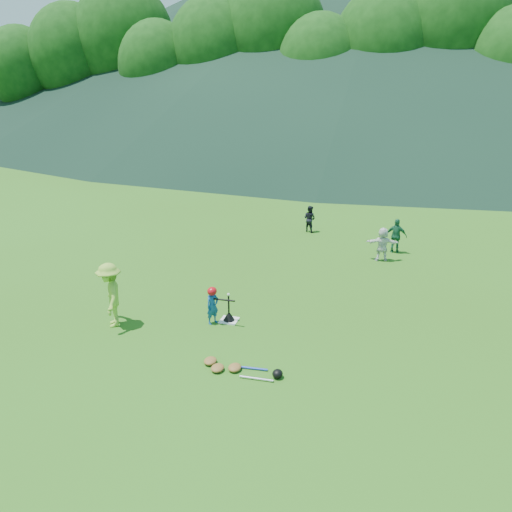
{
  "coord_description": "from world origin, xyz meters",
  "views": [
    {
      "loc": [
        3.88,
        -10.86,
        5.99
      ],
      "look_at": [
        0.0,
        2.5,
        0.9
      ],
      "focal_mm": 35.0,
      "sensor_mm": 36.0,
      "label": 1
    }
  ],
  "objects": [
    {
      "name": "home_plate",
      "position": [
        0.0,
        0.0,
        0.01
      ],
      "size": [
        0.45,
        0.45,
        0.02
      ],
      "primitive_type": "cube",
      "color": "silver",
      "rests_on": "ground"
    },
    {
      "name": "adult_coach",
      "position": [
        -2.74,
        -1.04,
        0.83
      ],
      "size": [
        1.08,
        1.24,
        1.66
      ],
      "primitive_type": "imported",
      "rotation": [
        0.0,
        0.0,
        -1.03
      ],
      "color": "#8DBC37",
      "rests_on": "ground"
    },
    {
      "name": "batter_gear",
      "position": [
        -0.33,
        -0.24,
        0.87
      ],
      "size": [
        0.73,
        0.26,
        0.33
      ],
      "color": "#B20B12",
      "rests_on": "ground"
    },
    {
      "name": "tree_line",
      "position": [
        0.2,
        33.83,
        8.21
      ],
      "size": [
        70.04,
        11.4,
        14.82
      ],
      "color": "#382314",
      "rests_on": "ground"
    },
    {
      "name": "batting_tee",
      "position": [
        0.0,
        0.0,
        0.13
      ],
      "size": [
        0.3,
        0.3,
        0.68
      ],
      "color": "black",
      "rests_on": "home_plate"
    },
    {
      "name": "outfield_fence",
      "position": [
        0.0,
        28.0,
        0.7
      ],
      "size": [
        70.07,
        0.08,
        1.33
      ],
      "color": "gray",
      "rests_on": "ground"
    },
    {
      "name": "baseball",
      "position": [
        0.0,
        0.0,
        0.74
      ],
      "size": [
        0.08,
        0.08,
        0.08
      ],
      "primitive_type": "sphere",
      "color": "white",
      "rests_on": "batting_tee"
    },
    {
      "name": "equipment_pile",
      "position": [
        0.87,
        -2.14,
        0.07
      ],
      "size": [
        1.8,
        0.56,
        0.19
      ],
      "color": "olive",
      "rests_on": "ground"
    },
    {
      "name": "fielder_d",
      "position": [
        3.54,
        5.64,
        0.58
      ],
      "size": [
        1.12,
        0.5,
        1.16
      ],
      "primitive_type": "imported",
      "rotation": [
        0.0,
        0.0,
        3.29
      ],
      "color": "silver",
      "rests_on": "ground"
    },
    {
      "name": "ground",
      "position": [
        0.0,
        0.0,
        0.0
      ],
      "size": [
        120.0,
        120.0,
        0.0
      ],
      "primitive_type": "plane",
      "color": "#2E5B14",
      "rests_on": "ground"
    },
    {
      "name": "fielder_c",
      "position": [
        3.96,
        6.6,
        0.62
      ],
      "size": [
        0.75,
        0.36,
        1.24
      ],
      "primitive_type": "imported",
      "rotation": [
        0.0,
        0.0,
        3.05
      ],
      "color": "#1B5C3B",
      "rests_on": "ground"
    },
    {
      "name": "distant_hills",
      "position": [
        -7.63,
        81.81,
        14.98
      ],
      "size": [
        155.0,
        140.0,
        32.0
      ],
      "color": "black",
      "rests_on": "ground"
    },
    {
      "name": "batter_child",
      "position": [
        -0.35,
        -0.23,
        0.48
      ],
      "size": [
        0.39,
        0.42,
        0.97
      ],
      "primitive_type": "imported",
      "rotation": [
        0.0,
        0.0,
        1.0
      ],
      "color": "navy",
      "rests_on": "ground"
    },
    {
      "name": "fielder_b",
      "position": [
        0.57,
        8.23,
        0.54
      ],
      "size": [
        0.64,
        0.58,
        1.07
      ],
      "primitive_type": "imported",
      "rotation": [
        0.0,
        0.0,
        2.73
      ],
      "color": "black",
      "rests_on": "ground"
    }
  ]
}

